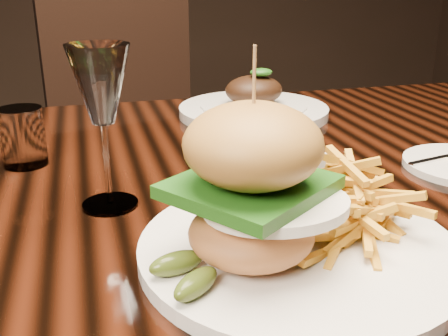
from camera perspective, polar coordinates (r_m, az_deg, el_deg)
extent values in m
cube|color=black|center=(0.74, -3.19, -2.07)|extent=(1.60, 0.90, 0.04)
cube|color=black|center=(1.52, 22.17, -6.60)|extent=(0.06, 0.06, 0.71)
cylinder|color=silver|center=(0.53, 8.04, -8.63)|extent=(0.32, 0.32, 0.01)
ellipsoid|color=#A96636|center=(0.48, 2.97, -7.09)|extent=(0.12, 0.12, 0.05)
ellipsoid|color=silver|center=(0.46, 5.77, -4.07)|extent=(0.13, 0.11, 0.01)
ellipsoid|color=orange|center=(0.47, 8.81, -3.13)|extent=(0.03, 0.03, 0.01)
cube|color=#276519|center=(0.46, 3.06, -2.49)|extent=(0.18, 0.17, 0.01)
ellipsoid|color=olive|center=(0.45, 3.17, 2.53)|extent=(0.12, 0.12, 0.07)
cylinder|color=#A1794B|center=(0.44, 3.26, 7.09)|extent=(0.00, 0.00, 0.09)
ellipsoid|color=#2E3B10|center=(0.44, -3.07, -12.45)|extent=(0.05, 0.05, 0.02)
ellipsoid|color=#2E3B10|center=(0.47, -5.22, -10.26)|extent=(0.05, 0.03, 0.02)
cube|color=silver|center=(0.83, 23.18, 1.17)|extent=(0.15, 0.04, 0.00)
cube|color=silver|center=(0.73, 7.42, 0.86)|extent=(0.10, 0.10, 0.04)
cylinder|color=white|center=(0.64, -12.27, -3.85)|extent=(0.07, 0.07, 0.00)
cylinder|color=white|center=(0.63, -12.62, 0.43)|extent=(0.01, 0.01, 0.10)
cone|color=white|center=(0.60, -13.32, 8.84)|extent=(0.07, 0.07, 0.09)
cylinder|color=white|center=(0.80, -21.06, 3.17)|extent=(0.06, 0.06, 0.08)
cylinder|color=silver|center=(1.02, 3.22, 6.23)|extent=(0.29, 0.29, 0.02)
cylinder|color=silver|center=(1.02, 3.22, 6.34)|extent=(0.21, 0.21, 0.02)
ellipsoid|color=black|center=(1.01, 3.27, 8.46)|extent=(0.11, 0.09, 0.06)
ellipsoid|color=#276519|center=(1.00, 4.06, 10.35)|extent=(0.04, 0.03, 0.02)
cube|color=black|center=(1.58, -8.61, -0.49)|extent=(0.54, 0.54, 0.06)
cube|color=black|center=(1.70, -11.31, 9.70)|extent=(0.46, 0.14, 0.50)
cylinder|color=black|center=(1.47, -12.96, -12.32)|extent=(0.04, 0.04, 0.45)
cylinder|color=black|center=(1.58, 0.67, -9.27)|extent=(0.04, 0.04, 0.45)
cylinder|color=black|center=(1.80, -15.93, -6.17)|extent=(0.04, 0.04, 0.45)
cylinder|color=black|center=(1.89, -4.57, -4.06)|extent=(0.04, 0.04, 0.45)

